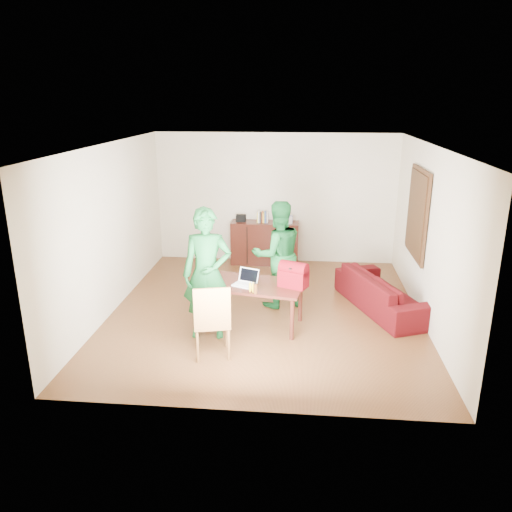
# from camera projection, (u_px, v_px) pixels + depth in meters

# --- Properties ---
(room) EXTENTS (5.20, 5.70, 2.90)m
(room) POSITION_uv_depth(u_px,v_px,m) (267.00, 233.00, 7.96)
(room) COLOR #442311
(room) RESTS_ON ground
(table) EXTENTS (1.58, 1.06, 0.68)m
(table) POSITION_uv_depth(u_px,v_px,m) (255.00, 289.00, 7.57)
(table) COLOR black
(table) RESTS_ON ground
(chair) EXTENTS (0.57, 0.56, 1.06)m
(chair) POSITION_uv_depth(u_px,v_px,m) (212.00, 335.00, 6.76)
(chair) COLOR brown
(chair) RESTS_ON ground
(person_near) EXTENTS (0.75, 0.53, 1.93)m
(person_near) POSITION_uv_depth(u_px,v_px,m) (207.00, 274.00, 7.13)
(person_near) COLOR #125323
(person_near) RESTS_ON ground
(person_far) EXTENTS (1.06, 0.95, 1.80)m
(person_far) POSITION_uv_depth(u_px,v_px,m) (278.00, 254.00, 8.24)
(person_far) COLOR #145D27
(person_far) RESTS_ON ground
(laptop) EXTENTS (0.38, 0.33, 0.23)m
(laptop) POSITION_uv_depth(u_px,v_px,m) (244.00, 283.00, 7.47)
(laptop) COLOR white
(laptop) RESTS_ON table
(bananas) EXTENTS (0.17, 0.13, 0.06)m
(bananas) POSITION_uv_depth(u_px,v_px,m) (253.00, 290.00, 7.21)
(bananas) COLOR gold
(bananas) RESTS_ON table
(bottle) EXTENTS (0.08, 0.08, 0.17)m
(bottle) POSITION_uv_depth(u_px,v_px,m) (255.00, 288.00, 7.14)
(bottle) COLOR #542D13
(bottle) RESTS_ON table
(red_bag) EXTENTS (0.48, 0.39, 0.31)m
(red_bag) POSITION_uv_depth(u_px,v_px,m) (293.00, 277.00, 7.39)
(red_bag) COLOR maroon
(red_bag) RESTS_ON table
(sofa) EXTENTS (1.52, 2.21, 0.60)m
(sofa) POSITION_uv_depth(u_px,v_px,m) (384.00, 292.00, 8.26)
(sofa) COLOR #3D0711
(sofa) RESTS_ON ground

